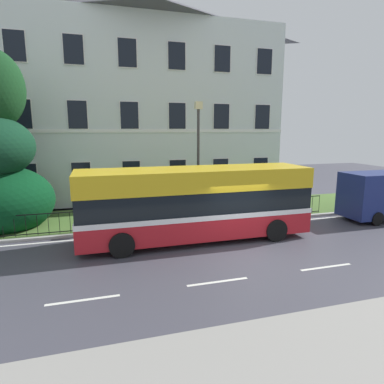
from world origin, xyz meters
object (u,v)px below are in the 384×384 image
at_px(litter_bin, 115,215).
at_px(georgian_townhouse, 144,96).
at_px(single_decker_bus, 196,203).
at_px(street_lamp_post, 198,153).

bearing_deg(litter_bin, georgian_townhouse, 72.05).
relative_size(georgian_townhouse, litter_bin, 16.20).
relative_size(single_decker_bus, litter_bin, 8.96).
distance_m(georgian_townhouse, litter_bin, 10.96).
distance_m(street_lamp_post, litter_bin, 5.08).
height_order(georgian_townhouse, single_decker_bus, georgian_townhouse).
bearing_deg(single_decker_bus, street_lamp_post, 70.30).
xyz_separation_m(georgian_townhouse, litter_bin, (-2.74, -8.47, -6.38)).
xyz_separation_m(street_lamp_post, litter_bin, (-4.18, 0.02, -2.87)).
xyz_separation_m(single_decker_bus, litter_bin, (-3.25, 2.67, -0.96)).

